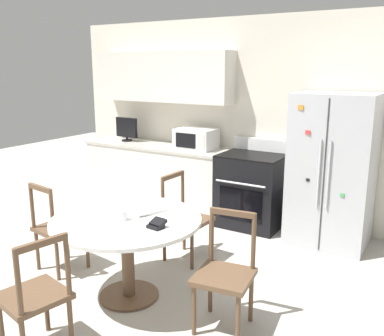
# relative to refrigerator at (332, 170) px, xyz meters

# --- Properties ---
(ground_plane) EXTENTS (14.00, 14.00, 0.00)m
(ground_plane) POSITION_rel_refrigerator_xyz_m (-1.32, -2.23, -0.85)
(ground_plane) COLOR #B2ADA3
(back_wall) EXTENTS (5.20, 0.44, 2.60)m
(back_wall) POSITION_rel_refrigerator_xyz_m (-1.63, 0.36, 0.59)
(back_wall) COLOR silver
(back_wall) RESTS_ON ground_plane
(kitchen_counter) EXTENTS (2.16, 0.64, 0.90)m
(kitchen_counter) POSITION_rel_refrigerator_xyz_m (-2.45, 0.06, -0.40)
(kitchen_counter) COLOR silver
(kitchen_counter) RESTS_ON ground_plane
(refrigerator) EXTENTS (0.86, 0.74, 1.71)m
(refrigerator) POSITION_rel_refrigerator_xyz_m (0.00, 0.00, 0.00)
(refrigerator) COLOR #B2B5BA
(refrigerator) RESTS_ON ground_plane
(oven_range) EXTENTS (0.78, 0.68, 1.08)m
(oven_range) POSITION_rel_refrigerator_xyz_m (-0.98, 0.04, -0.38)
(oven_range) COLOR black
(oven_range) RESTS_ON ground_plane
(microwave) EXTENTS (0.52, 0.38, 0.27)m
(microwave) POSITION_rel_refrigerator_xyz_m (-1.82, 0.08, 0.18)
(microwave) COLOR white
(microwave) RESTS_ON kitchen_counter
(countertop_tv) EXTENTS (0.36, 0.16, 0.35)m
(countertop_tv) POSITION_rel_refrigerator_xyz_m (-3.02, 0.08, 0.23)
(countertop_tv) COLOR black
(countertop_tv) RESTS_ON kitchen_counter
(counter_bottle) EXTENTS (0.08, 0.08, 0.25)m
(counter_bottle) POSITION_rel_refrigerator_xyz_m (-2.20, 0.14, 0.14)
(counter_bottle) COLOR #2D6B38
(counter_bottle) RESTS_ON kitchen_counter
(dining_table) EXTENTS (1.27, 1.27, 0.73)m
(dining_table) POSITION_rel_refrigerator_xyz_m (-1.18, -2.15, -0.25)
(dining_table) COLOR white
(dining_table) RESTS_ON ground_plane
(dining_chair_near) EXTENTS (0.50, 0.50, 0.90)m
(dining_chair_near) POSITION_rel_refrigerator_xyz_m (-1.23, -3.07, -0.42)
(dining_chair_near) COLOR brown
(dining_chair_near) RESTS_ON ground_plane
(dining_chair_right) EXTENTS (0.47, 0.47, 0.90)m
(dining_chair_right) POSITION_rel_refrigerator_xyz_m (-0.26, -2.10, -0.42)
(dining_chair_right) COLOR brown
(dining_chair_right) RESTS_ON ground_plane
(dining_chair_left) EXTENTS (0.47, 0.47, 0.90)m
(dining_chair_left) POSITION_rel_refrigerator_xyz_m (-2.10, -2.10, -0.42)
(dining_chair_left) COLOR brown
(dining_chair_left) RESTS_ON ground_plane
(dining_chair_far) EXTENTS (0.44, 0.44, 0.90)m
(dining_chair_far) POSITION_rel_refrigerator_xyz_m (-1.17, -1.23, -0.42)
(dining_chair_far) COLOR brown
(dining_chair_far) RESTS_ON ground_plane
(candle_glass) EXTENTS (0.08, 0.08, 0.08)m
(candle_glass) POSITION_rel_refrigerator_xyz_m (-1.17, -2.20, -0.08)
(candle_glass) COLOR silver
(candle_glass) RESTS_ON dining_table
(folded_napkin) EXTENTS (0.18, 0.14, 0.05)m
(folded_napkin) POSITION_rel_refrigerator_xyz_m (-1.33, -2.07, -0.09)
(folded_napkin) COLOR silver
(folded_napkin) RESTS_ON dining_table
(wallet) EXTENTS (0.13, 0.14, 0.07)m
(wallet) POSITION_rel_refrigerator_xyz_m (-0.83, -2.19, -0.09)
(wallet) COLOR black
(wallet) RESTS_ON dining_table
(mail_stack) EXTENTS (0.35, 0.37, 0.02)m
(mail_stack) POSITION_rel_refrigerator_xyz_m (-1.12, -1.91, -0.11)
(mail_stack) COLOR white
(mail_stack) RESTS_ON dining_table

